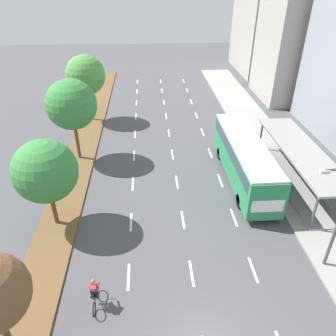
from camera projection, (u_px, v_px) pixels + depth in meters
The scene contains 13 objects.
median_strip at pixel (84, 147), 30.66m from camera, with size 2.60×52.00×0.12m, color brown.
sidewalk_right at pixel (265, 141), 31.66m from camera, with size 4.50×52.00×0.15m, color gray.
lane_divider_left at pixel (134, 156), 29.33m from camera, with size 0.14×47.14×0.01m.
lane_divider_center at pixel (172, 154), 29.53m from camera, with size 0.14×47.14×0.01m.
lane_divider_right at pixel (210, 153), 29.73m from camera, with size 0.14×47.14×0.01m.
bus_shelter at pixel (302, 162), 24.65m from camera, with size 2.90×11.65×2.86m.
bus at pixel (245, 157), 24.99m from camera, with size 2.54×11.29×3.37m.
cyclist at pixel (95, 294), 15.91m from camera, with size 0.46×1.82×1.71m.
median_tree_second at pixel (45, 171), 19.36m from camera, with size 3.93×3.93×5.97m.
median_tree_third at pixel (71, 105), 26.25m from camera, with size 4.16×4.16×7.02m.
median_tree_fourth at pixel (85, 75), 33.64m from camera, with size 4.14×4.14×6.98m.
building_mid_right at pixel (292, 34), 38.77m from camera, with size 6.07×8.96×15.67m, color #A39E93.
building_far_right at pixel (272, 4), 48.94m from camera, with size 8.42×12.84×19.95m, color #A39E93.
Camera 1 is at (-2.14, -7.63, 14.45)m, focal length 34.53 mm.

